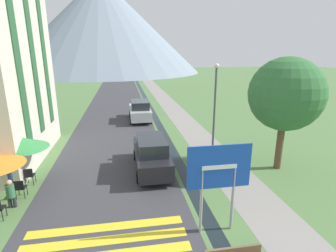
{
  "coord_description": "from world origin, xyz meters",
  "views": [
    {
      "loc": [
        -1.7,
        -3.62,
        6.04
      ],
      "look_at": [
        0.64,
        10.0,
        2.11
      ],
      "focal_mm": 28.0,
      "sensor_mm": 36.0,
      "label": 1
    }
  ],
  "objects_px": {
    "cafe_chair_near_right": "(20,187)",
    "streetlamp": "(215,104)",
    "road_sign": "(219,174)",
    "person_standing_terrace": "(21,157)",
    "parked_car_far": "(140,110)",
    "cafe_chair_middle": "(29,175)",
    "tree_by_path": "(286,94)",
    "person_seated_far": "(11,175)",
    "parked_car_near": "(151,154)",
    "cafe_umbrella_middle_green": "(22,143)",
    "person_seated_near": "(11,192)"
  },
  "relations": [
    {
      "from": "person_standing_terrace",
      "to": "parked_car_far",
      "type": "bearing_deg",
      "value": 57.4
    },
    {
      "from": "person_seated_far",
      "to": "cafe_chair_near_right",
      "type": "bearing_deg",
      "value": -53.56
    },
    {
      "from": "parked_car_far",
      "to": "cafe_chair_near_right",
      "type": "xyz_separation_m",
      "value": [
        -5.93,
        -12.46,
        -0.4
      ]
    },
    {
      "from": "cafe_chair_middle",
      "to": "person_seated_far",
      "type": "bearing_deg",
      "value": -141.1
    },
    {
      "from": "road_sign",
      "to": "cafe_chair_middle",
      "type": "bearing_deg",
      "value": 148.37
    },
    {
      "from": "road_sign",
      "to": "person_seated_far",
      "type": "xyz_separation_m",
      "value": [
        -8.1,
        4.27,
        -1.45
      ]
    },
    {
      "from": "road_sign",
      "to": "cafe_chair_near_right",
      "type": "distance_m",
      "value": 8.38
    },
    {
      "from": "parked_car_near",
      "to": "person_seated_far",
      "type": "xyz_separation_m",
      "value": [
        -6.43,
        -1.0,
        -0.2
      ]
    },
    {
      "from": "parked_car_near",
      "to": "cafe_chair_middle",
      "type": "relative_size",
      "value": 5.37
    },
    {
      "from": "parked_car_near",
      "to": "person_standing_terrace",
      "type": "relative_size",
      "value": 2.59
    },
    {
      "from": "cafe_chair_near_right",
      "to": "person_seated_near",
      "type": "distance_m",
      "value": 0.7
    },
    {
      "from": "person_seated_far",
      "to": "tree_by_path",
      "type": "distance_m",
      "value": 13.52
    },
    {
      "from": "parked_car_far",
      "to": "cafe_chair_near_right",
      "type": "height_order",
      "value": "parked_car_far"
    },
    {
      "from": "parked_car_near",
      "to": "parked_car_far",
      "type": "height_order",
      "value": "same"
    },
    {
      "from": "road_sign",
      "to": "streetlamp",
      "type": "relative_size",
      "value": 0.59
    },
    {
      "from": "cafe_umbrella_middle_green",
      "to": "parked_car_far",
      "type": "bearing_deg",
      "value": 59.95
    },
    {
      "from": "cafe_chair_near_right",
      "to": "cafe_chair_middle",
      "type": "relative_size",
      "value": 1.0
    },
    {
      "from": "road_sign",
      "to": "streetlamp",
      "type": "bearing_deg",
      "value": 71.97
    },
    {
      "from": "parked_car_near",
      "to": "person_standing_terrace",
      "type": "bearing_deg",
      "value": 176.59
    },
    {
      "from": "parked_car_near",
      "to": "cafe_umbrella_middle_green",
      "type": "bearing_deg",
      "value": -178.73
    },
    {
      "from": "road_sign",
      "to": "person_seated_near",
      "type": "bearing_deg",
      "value": 159.99
    },
    {
      "from": "person_standing_terrace",
      "to": "tree_by_path",
      "type": "bearing_deg",
      "value": -5.65
    },
    {
      "from": "cafe_chair_middle",
      "to": "cafe_umbrella_middle_green",
      "type": "relative_size",
      "value": 0.36
    },
    {
      "from": "parked_car_near",
      "to": "person_seated_far",
      "type": "height_order",
      "value": "parked_car_near"
    },
    {
      "from": "cafe_chair_near_right",
      "to": "streetlamp",
      "type": "distance_m",
      "value": 10.45
    },
    {
      "from": "parked_car_near",
      "to": "person_seated_near",
      "type": "height_order",
      "value": "parked_car_near"
    },
    {
      "from": "cafe_chair_near_right",
      "to": "person_seated_far",
      "type": "distance_m",
      "value": 1.07
    },
    {
      "from": "cafe_chair_near_right",
      "to": "cafe_umbrella_middle_green",
      "type": "relative_size",
      "value": 0.36
    },
    {
      "from": "person_seated_far",
      "to": "streetlamp",
      "type": "xyz_separation_m",
      "value": [
        10.22,
        2.27,
        2.49
      ]
    },
    {
      "from": "cafe_umbrella_middle_green",
      "to": "person_standing_terrace",
      "type": "bearing_deg",
      "value": 122.07
    },
    {
      "from": "cafe_umbrella_middle_green",
      "to": "streetlamp",
      "type": "bearing_deg",
      "value": 8.05
    },
    {
      "from": "cafe_chair_near_right",
      "to": "streetlamp",
      "type": "xyz_separation_m",
      "value": [
        9.6,
        3.11,
        2.69
      ]
    },
    {
      "from": "parked_car_near",
      "to": "cafe_chair_middle",
      "type": "distance_m",
      "value": 5.86
    },
    {
      "from": "cafe_chair_middle",
      "to": "cafe_umbrella_middle_green",
      "type": "bearing_deg",
      "value": 128.63
    },
    {
      "from": "parked_car_near",
      "to": "tree_by_path",
      "type": "bearing_deg",
      "value": -7.78
    },
    {
      "from": "cafe_chair_middle",
      "to": "person_seated_near",
      "type": "bearing_deg",
      "value": -82.24
    },
    {
      "from": "parked_car_near",
      "to": "streetlamp",
      "type": "height_order",
      "value": "streetlamp"
    },
    {
      "from": "cafe_umbrella_middle_green",
      "to": "tree_by_path",
      "type": "relative_size",
      "value": 0.4
    },
    {
      "from": "parked_car_near",
      "to": "person_seated_far",
      "type": "relative_size",
      "value": 3.57
    },
    {
      "from": "cafe_chair_near_right",
      "to": "cafe_umbrella_middle_green",
      "type": "distance_m",
      "value": 2.23
    },
    {
      "from": "parked_car_far",
      "to": "cafe_umbrella_middle_green",
      "type": "distance_m",
      "value": 12.46
    },
    {
      "from": "cafe_umbrella_middle_green",
      "to": "person_seated_near",
      "type": "distance_m",
      "value": 2.7
    },
    {
      "from": "road_sign",
      "to": "tree_by_path",
      "type": "relative_size",
      "value": 0.54
    },
    {
      "from": "road_sign",
      "to": "person_standing_terrace",
      "type": "height_order",
      "value": "road_sign"
    },
    {
      "from": "parked_car_far",
      "to": "tree_by_path",
      "type": "height_order",
      "value": "tree_by_path"
    },
    {
      "from": "parked_car_near",
      "to": "person_seated_near",
      "type": "relative_size",
      "value": 3.78
    },
    {
      "from": "cafe_chair_near_right",
      "to": "person_seated_near",
      "type": "bearing_deg",
      "value": -98.98
    },
    {
      "from": "person_standing_terrace",
      "to": "person_seated_far",
      "type": "bearing_deg",
      "value": -90.38
    },
    {
      "from": "road_sign",
      "to": "cafe_umbrella_middle_green",
      "type": "height_order",
      "value": "road_sign"
    },
    {
      "from": "cafe_chair_middle",
      "to": "tree_by_path",
      "type": "bearing_deg",
      "value": 9.39
    }
  ]
}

